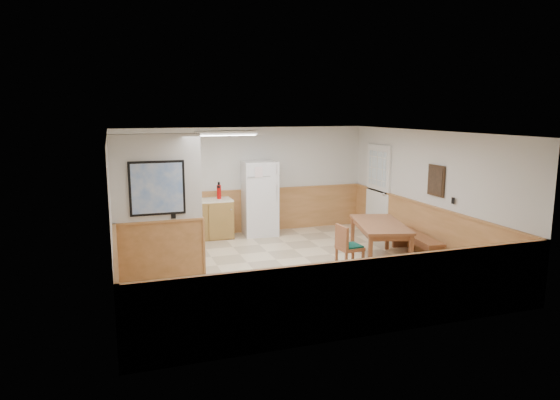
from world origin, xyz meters
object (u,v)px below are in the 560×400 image
object	(u,v)px
refrigerator	(260,198)
fire_extinguisher	(219,191)
dining_table	(380,228)
soap_bottle	(145,199)
dining_bench	(417,240)
dining_chair	(346,244)

from	to	relation	value
refrigerator	fire_extinguisher	xyz separation A→B (m)	(-0.95, 0.04, 0.20)
dining_table	soap_bottle	world-z (taller)	soap_bottle
refrigerator	soap_bottle	size ratio (longest dim) A/B	8.98
dining_bench	dining_chair	xyz separation A→B (m)	(-1.74, -0.35, 0.15)
fire_extinguisher	dining_bench	bearing A→B (deg)	-58.57
dining_bench	soap_bottle	xyz separation A→B (m)	(-5.04, 2.81, 0.65)
dining_table	fire_extinguisher	distance (m)	3.81
fire_extinguisher	soap_bottle	bearing A→B (deg)	160.28
refrigerator	fire_extinguisher	bearing A→B (deg)	-178.65
fire_extinguisher	refrigerator	bearing A→B (deg)	-21.40
refrigerator	dining_bench	size ratio (longest dim) A/B	1.07
dining_chair	refrigerator	bearing A→B (deg)	98.48
dining_chair	soap_bottle	world-z (taller)	soap_bottle
dining_bench	dining_chair	size ratio (longest dim) A/B	1.90
refrigerator	dining_chair	world-z (taller)	refrigerator
refrigerator	fire_extinguisher	size ratio (longest dim) A/B	4.46
dining_chair	dining_bench	bearing A→B (deg)	7.05
refrigerator	dining_bench	bearing A→B (deg)	-44.80
refrigerator	dining_table	size ratio (longest dim) A/B	0.92
dining_table	soap_bottle	size ratio (longest dim) A/B	9.73
dining_bench	soap_bottle	world-z (taller)	soap_bottle
dining_table	soap_bottle	distance (m)	5.06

